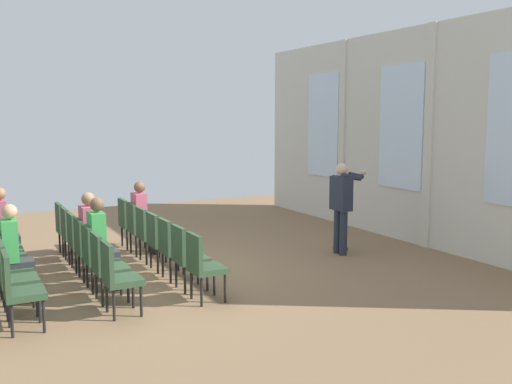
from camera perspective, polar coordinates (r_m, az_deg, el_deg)
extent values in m
plane|color=#846647|center=(9.43, -11.41, -7.86)|extent=(14.04, 14.04, 0.00)
cube|color=beige|center=(11.81, 14.43, 5.43)|extent=(10.13, 0.10, 4.19)
cube|color=silver|center=(13.89, 6.72, 6.64)|extent=(1.23, 0.04, 2.45)
cube|color=beige|center=(13.27, 8.60, 5.79)|extent=(0.20, 0.08, 4.19)
cube|color=silver|center=(11.76, 14.24, 6.31)|extent=(1.23, 0.04, 2.45)
cube|color=beige|center=(11.21, 16.85, 5.24)|extent=(0.20, 0.08, 4.19)
cylinder|color=#232838|center=(10.54, 8.12, -3.89)|extent=(0.14, 0.14, 0.81)
cylinder|color=#232838|center=(10.40, 8.70, -4.06)|extent=(0.14, 0.14, 0.81)
cube|color=#232838|center=(10.35, 8.48, -0.14)|extent=(0.42, 0.22, 0.61)
cube|color=#26663F|center=(10.41, 9.00, 0.30)|extent=(0.06, 0.01, 0.36)
sphere|color=beige|center=(10.31, 8.57, 2.28)|extent=(0.21, 0.21, 0.21)
cylinder|color=#232838|center=(10.58, 8.07, 0.49)|extent=(0.09, 0.28, 0.45)
cylinder|color=#232838|center=(10.29, 9.56, 1.48)|extent=(0.15, 0.36, 0.15)
cylinder|color=#232838|center=(10.42, 9.93, 1.63)|extent=(0.11, 0.34, 0.15)
sphere|color=beige|center=(10.67, 10.65, 1.94)|extent=(0.10, 0.10, 0.10)
cylinder|color=black|center=(10.93, 8.40, -5.58)|extent=(0.28, 0.28, 0.03)
cylinder|color=black|center=(10.79, 8.48, -1.75)|extent=(0.02, 0.02, 1.45)
sphere|color=#262626|center=(10.69, 8.56, 2.30)|extent=(0.07, 0.07, 0.07)
cylinder|color=black|center=(11.06, -11.02, -4.50)|extent=(0.04, 0.04, 0.40)
cylinder|color=black|center=(11.40, -11.54, -4.15)|extent=(0.04, 0.04, 0.40)
cylinder|color=black|center=(10.97, -12.72, -4.64)|extent=(0.04, 0.04, 0.40)
cylinder|color=black|center=(11.31, -13.20, -4.29)|extent=(0.04, 0.04, 0.40)
cube|color=#2D472D|center=(11.14, -12.15, -3.18)|extent=(0.46, 0.44, 0.08)
cube|color=#2D472D|center=(11.05, -13.14, -1.88)|extent=(0.46, 0.06, 0.46)
cylinder|color=black|center=(10.50, -10.05, -5.12)|extent=(0.04, 0.04, 0.40)
cylinder|color=black|center=(10.83, -10.64, -4.74)|extent=(0.04, 0.04, 0.40)
cylinder|color=black|center=(10.40, -11.84, -5.28)|extent=(0.04, 0.04, 0.40)
cylinder|color=black|center=(10.74, -12.38, -4.89)|extent=(0.04, 0.04, 0.40)
cube|color=#2D472D|center=(10.57, -11.26, -3.74)|extent=(0.46, 0.44, 0.08)
cube|color=#2D472D|center=(10.47, -12.30, -2.37)|extent=(0.46, 0.06, 0.46)
cylinder|color=#2D2D33|center=(10.75, -10.45, -4.73)|extent=(0.10, 0.10, 0.44)
cylinder|color=#2D2D33|center=(10.58, -10.15, -4.91)|extent=(0.10, 0.10, 0.44)
cube|color=#2D2D33|center=(10.57, -10.96, -3.39)|extent=(0.34, 0.36, 0.12)
cube|color=#B24C66|center=(10.49, -11.58, -1.62)|extent=(0.36, 0.20, 0.56)
sphere|color=brown|center=(10.44, -11.53, 0.49)|extent=(0.20, 0.20, 0.20)
cylinder|color=black|center=(9.94, -8.98, -5.82)|extent=(0.04, 0.04, 0.40)
cylinder|color=black|center=(10.27, -9.63, -5.39)|extent=(0.04, 0.04, 0.40)
cylinder|color=black|center=(9.84, -10.86, -6.00)|extent=(0.04, 0.04, 0.40)
cylinder|color=black|center=(10.18, -11.46, -5.56)|extent=(0.04, 0.04, 0.40)
cube|color=#2D472D|center=(10.00, -10.27, -4.35)|extent=(0.46, 0.44, 0.08)
cube|color=#2D472D|center=(9.90, -11.35, -2.91)|extent=(0.46, 0.06, 0.46)
cylinder|color=black|center=(9.39, -7.78, -6.59)|extent=(0.04, 0.04, 0.40)
cylinder|color=black|center=(9.71, -8.51, -6.12)|extent=(0.04, 0.04, 0.40)
cylinder|color=black|center=(9.28, -9.76, -6.80)|extent=(0.04, 0.04, 0.40)
cylinder|color=black|center=(9.61, -10.43, -6.31)|extent=(0.04, 0.04, 0.40)
cube|color=#2D472D|center=(9.44, -9.15, -5.04)|extent=(0.46, 0.44, 0.08)
cube|color=#2D472D|center=(9.33, -10.29, -3.52)|extent=(0.46, 0.06, 0.46)
cylinder|color=black|center=(8.84, -6.42, -7.46)|extent=(0.04, 0.04, 0.40)
cylinder|color=black|center=(9.16, -7.25, -6.93)|extent=(0.04, 0.04, 0.40)
cylinder|color=black|center=(8.72, -8.51, -7.70)|extent=(0.04, 0.04, 0.40)
cylinder|color=black|center=(9.05, -9.28, -7.15)|extent=(0.04, 0.04, 0.40)
cube|color=#2D472D|center=(8.89, -7.89, -5.81)|extent=(0.46, 0.44, 0.08)
cube|color=#2D472D|center=(8.77, -9.09, -4.21)|extent=(0.46, 0.06, 0.46)
cylinder|color=black|center=(8.30, -4.87, -8.44)|extent=(0.04, 0.04, 0.40)
cylinder|color=black|center=(8.62, -5.82, -7.84)|extent=(0.04, 0.04, 0.40)
cylinder|color=black|center=(8.18, -7.09, -8.71)|extent=(0.04, 0.04, 0.40)
cylinder|color=black|center=(8.50, -7.96, -8.09)|extent=(0.04, 0.04, 0.40)
cube|color=#2D472D|center=(8.34, -6.46, -6.68)|extent=(0.46, 0.44, 0.08)
cube|color=#2D472D|center=(8.21, -7.73, -4.99)|extent=(0.46, 0.06, 0.46)
cylinder|color=black|center=(7.77, -3.11, -9.54)|extent=(0.04, 0.04, 0.40)
cylinder|color=black|center=(8.08, -4.19, -8.87)|extent=(0.04, 0.04, 0.40)
cylinder|color=black|center=(7.64, -5.46, -9.87)|extent=(0.04, 0.04, 0.40)
cylinder|color=black|center=(7.96, -6.46, -9.16)|extent=(0.04, 0.04, 0.40)
cube|color=#2D472D|center=(7.79, -4.82, -7.67)|extent=(0.46, 0.44, 0.08)
cube|color=#2D472D|center=(7.66, -6.16, -5.87)|extent=(0.46, 0.06, 0.46)
cylinder|color=black|center=(10.80, -16.88, -4.98)|extent=(0.04, 0.04, 0.40)
cylinder|color=black|center=(11.14, -17.24, -4.61)|extent=(0.04, 0.04, 0.40)
cylinder|color=black|center=(10.74, -18.67, -5.12)|extent=(0.04, 0.04, 0.40)
cylinder|color=black|center=(11.09, -18.97, -4.74)|extent=(0.04, 0.04, 0.40)
cube|color=#2D472D|center=(10.89, -17.99, -3.63)|extent=(0.46, 0.44, 0.08)
cube|color=#2D472D|center=(10.82, -19.04, -2.30)|extent=(0.46, 0.06, 0.46)
cylinder|color=black|center=(10.22, -16.22, -5.66)|extent=(0.04, 0.04, 0.40)
cylinder|color=black|center=(10.56, -16.62, -5.25)|extent=(0.04, 0.04, 0.40)
cylinder|color=black|center=(10.16, -18.11, -5.81)|extent=(0.04, 0.04, 0.40)
cylinder|color=black|center=(10.51, -18.45, -5.39)|extent=(0.04, 0.04, 0.40)
cube|color=#2D472D|center=(10.31, -17.40, -4.22)|extent=(0.46, 0.44, 0.08)
cube|color=#2D472D|center=(10.23, -18.51, -2.82)|extent=(0.46, 0.06, 0.46)
cylinder|color=black|center=(9.64, -15.49, -6.42)|extent=(0.04, 0.04, 0.40)
cylinder|color=black|center=(9.99, -15.94, -5.96)|extent=(0.04, 0.04, 0.40)
cylinder|color=black|center=(9.58, -17.49, -6.59)|extent=(0.04, 0.04, 0.40)
cylinder|color=black|center=(9.93, -17.87, -6.11)|extent=(0.04, 0.04, 0.40)
cube|color=#2D472D|center=(9.73, -16.75, -4.89)|extent=(0.46, 0.44, 0.08)
cube|color=#2D472D|center=(9.64, -17.92, -3.41)|extent=(0.46, 0.06, 0.46)
cylinder|color=black|center=(9.07, -14.66, -7.27)|extent=(0.04, 0.04, 0.40)
cylinder|color=black|center=(9.41, -15.17, -6.75)|extent=(0.04, 0.04, 0.40)
cylinder|color=black|center=(9.00, -16.78, -7.46)|extent=(0.04, 0.04, 0.40)
cylinder|color=black|center=(9.35, -17.21, -6.93)|extent=(0.04, 0.04, 0.40)
cube|color=#2D472D|center=(9.15, -16.01, -5.64)|extent=(0.46, 0.44, 0.08)
cube|color=#2D472D|center=(9.06, -17.25, -4.07)|extent=(0.46, 0.06, 0.46)
cylinder|color=#2D2D33|center=(9.32, -14.99, -6.75)|extent=(0.10, 0.10, 0.44)
cylinder|color=#2D2D33|center=(9.15, -14.73, -7.01)|extent=(0.10, 0.10, 0.44)
cube|color=#2D2D33|center=(9.15, -15.66, -5.25)|extent=(0.34, 0.36, 0.12)
cube|color=#B24C66|center=(9.06, -16.41, -3.16)|extent=(0.36, 0.20, 0.57)
sphere|color=#8C6647|center=(9.00, -16.38, -0.66)|extent=(0.20, 0.20, 0.20)
cylinder|color=black|center=(8.50, -13.71, -8.24)|extent=(0.04, 0.04, 0.40)
cylinder|color=black|center=(8.84, -14.29, -7.65)|extent=(0.04, 0.04, 0.40)
cylinder|color=black|center=(8.43, -15.98, -8.45)|extent=(0.04, 0.04, 0.40)
cylinder|color=black|center=(8.77, -16.47, -7.84)|extent=(0.04, 0.04, 0.40)
cube|color=#2D472D|center=(8.58, -15.17, -6.49)|extent=(0.46, 0.44, 0.08)
cube|color=#2D472D|center=(8.48, -16.49, -4.83)|extent=(0.46, 0.06, 0.46)
cylinder|color=#2D2D33|center=(8.75, -14.09, -7.66)|extent=(0.10, 0.10, 0.44)
cylinder|color=#2D2D33|center=(8.59, -13.80, -7.95)|extent=(0.10, 0.10, 0.44)
cube|color=#2D2D33|center=(8.57, -14.79, -6.07)|extent=(0.34, 0.36, 0.12)
cube|color=green|center=(8.48, -15.59, -3.86)|extent=(0.36, 0.20, 0.57)
sphere|color=brown|center=(8.41, -15.56, -1.20)|extent=(0.20, 0.20, 0.20)
cylinder|color=black|center=(7.94, -12.63, -9.34)|extent=(0.04, 0.04, 0.40)
cylinder|color=black|center=(8.28, -13.29, -8.66)|extent=(0.04, 0.04, 0.40)
cylinder|color=black|center=(7.87, -15.05, -9.58)|extent=(0.04, 0.04, 0.40)
cylinder|color=black|center=(8.20, -15.62, -8.89)|extent=(0.04, 0.04, 0.40)
cube|color=#2D472D|center=(8.00, -14.20, -7.46)|extent=(0.46, 0.44, 0.08)
cube|color=#2D472D|center=(7.90, -15.61, -5.70)|extent=(0.46, 0.06, 0.46)
cylinder|color=black|center=(7.39, -11.37, -10.60)|extent=(0.04, 0.04, 0.40)
cylinder|color=black|center=(7.72, -12.14, -9.83)|extent=(0.04, 0.04, 0.40)
cylinder|color=black|center=(7.30, -13.97, -10.89)|extent=(0.04, 0.04, 0.40)
cylinder|color=black|center=(7.64, -14.64, -10.09)|extent=(0.04, 0.04, 0.40)
cube|color=#2D472D|center=(7.44, -13.09, -8.58)|extent=(0.46, 0.44, 0.08)
cube|color=#2D472D|center=(7.33, -14.60, -6.69)|extent=(0.46, 0.06, 0.46)
cylinder|color=black|center=(10.65, -22.98, -5.43)|extent=(0.04, 0.04, 0.40)
cylinder|color=black|center=(11.00, -23.14, -5.04)|extent=(0.04, 0.04, 0.40)
cube|color=#2D472D|center=(10.77, -24.03, -4.05)|extent=(0.46, 0.44, 0.08)
cylinder|color=#2D2D33|center=(10.91, -23.06, -5.03)|extent=(0.10, 0.10, 0.44)
cylinder|color=#2D2D33|center=(10.74, -22.97, -5.22)|extent=(0.10, 0.10, 0.44)
cube|color=#2D2D33|center=(10.76, -23.73, -3.71)|extent=(0.34, 0.36, 0.12)
cylinder|color=black|center=(10.06, -22.68, -6.15)|extent=(0.04, 0.04, 0.40)
cylinder|color=black|center=(10.41, -22.86, -5.71)|extent=(0.04, 0.04, 0.40)
cube|color=#2D472D|center=(10.18, -23.79, -4.68)|extent=(0.46, 0.44, 0.08)
cylinder|color=#2D2D33|center=(10.32, -22.77, -5.71)|extent=(0.10, 0.10, 0.44)
cylinder|color=#2D2D33|center=(10.15, -22.67, -5.92)|extent=(0.10, 0.10, 0.44)
cube|color=#2D2D33|center=(10.17, -23.47, -4.32)|extent=(0.34, 0.36, 0.12)
cylinder|color=black|center=(9.48, -22.33, -6.96)|extent=(0.04, 0.04, 0.40)
cylinder|color=black|center=(9.83, -22.54, -6.47)|extent=(0.04, 0.04, 0.40)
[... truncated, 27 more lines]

